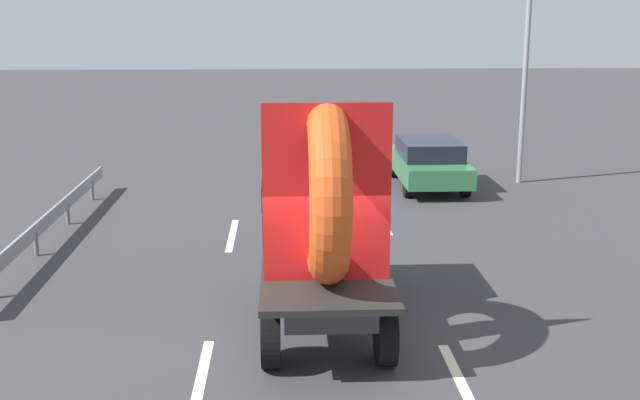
{
  "coord_description": "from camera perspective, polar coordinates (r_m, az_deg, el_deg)",
  "views": [
    {
      "loc": [
        -0.61,
        -11.76,
        5.15
      ],
      "look_at": [
        0.04,
        1.61,
        1.92
      ],
      "focal_mm": 44.16,
      "sensor_mm": 36.0,
      "label": 1
    }
  ],
  "objects": [
    {
      "name": "lane_dash_right_far",
      "position": [
        19.58,
        4.67,
        -1.71
      ],
      "size": [
        0.16,
        2.07,
        0.01
      ],
      "primitive_type": "cube",
      "rotation": [
        0.0,
        0.0,
        1.57
      ],
      "color": "beige",
      "rests_on": "ground_plane"
    },
    {
      "name": "flatbed_truck",
      "position": [
        13.1,
        0.15,
        -1.13
      ],
      "size": [
        2.02,
        4.86,
        3.87
      ],
      "color": "black",
      "rests_on": "ground_plane"
    },
    {
      "name": "lane_dash_left_far",
      "position": [
        18.65,
        -6.38,
        -2.54
      ],
      "size": [
        0.16,
        2.72,
        0.01
      ],
      "primitive_type": "cube",
      "rotation": [
        0.0,
        0.0,
        1.57
      ],
      "color": "beige",
      "rests_on": "ground_plane"
    },
    {
      "name": "ground_plane",
      "position": [
        12.85,
        0.18,
        -10.06
      ],
      "size": [
        120.0,
        120.0,
        0.0
      ],
      "primitive_type": "plane",
      "color": "#38383A"
    },
    {
      "name": "traffic_light",
      "position": [
        24.47,
        14.79,
        11.11
      ],
      "size": [
        0.42,
        0.36,
        6.68
      ],
      "color": "gray",
      "rests_on": "ground_plane"
    },
    {
      "name": "guardrail",
      "position": [
        19.13,
        -18.84,
        -1.18
      ],
      "size": [
        0.1,
        10.3,
        0.71
      ],
      "color": "gray",
      "rests_on": "ground_plane"
    },
    {
      "name": "distant_sedan",
      "position": [
        23.73,
        7.87,
        2.8
      ],
      "size": [
        1.88,
        4.39,
        1.43
      ],
      "color": "black",
      "rests_on": "ground_plane"
    },
    {
      "name": "lane_dash_right_near",
      "position": [
        11.65,
        10.18,
        -12.89
      ],
      "size": [
        0.16,
        2.57,
        0.01
      ],
      "primitive_type": "cube",
      "rotation": [
        0.0,
        0.0,
        1.57
      ],
      "color": "beige",
      "rests_on": "ground_plane"
    },
    {
      "name": "lane_dash_left_near",
      "position": [
        11.78,
        -8.58,
        -12.52
      ],
      "size": [
        0.16,
        2.48,
        0.01
      ],
      "primitive_type": "cube",
      "rotation": [
        0.0,
        0.0,
        1.57
      ],
      "color": "beige",
      "rests_on": "ground_plane"
    }
  ]
}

